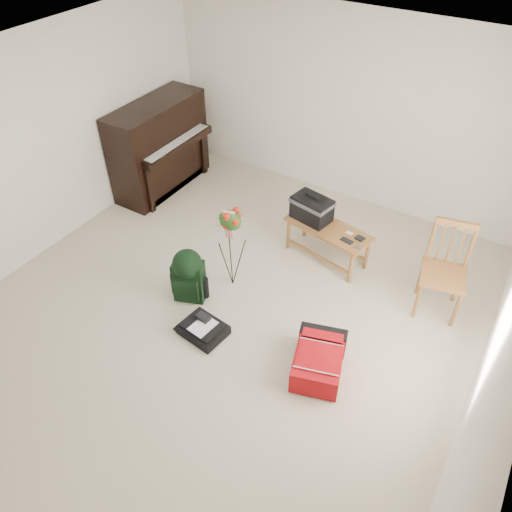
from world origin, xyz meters
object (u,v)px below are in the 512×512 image
Objects in this scene: red_suitcase at (321,357)px; green_backpack at (188,273)px; black_duffel at (203,329)px; dining_chair at (445,272)px; piano at (160,148)px; bench at (315,216)px; flower_stand at (231,249)px.

green_backpack reaches higher than red_suitcase.
green_backpack is at bearing 148.51° from black_duffel.
red_suitcase is at bearing -129.63° from dining_chair.
piano is 3.06× the size of black_duffel.
green_backpack is at bearing 159.58° from red_suitcase.
bench is 1.77m from red_suitcase.
piano reaches higher than flower_stand.
green_backpack is (-0.80, -1.40, -0.19)m from bench.
red_suitcase is 1.51m from flower_stand.
black_duffel is 0.91m from flower_stand.
red_suitcase is (0.84, -1.50, -0.40)m from bench.
dining_chair is at bearing 45.97° from red_suitcase.
piano reaches higher than black_duffel.
bench is at bearing 85.32° from black_duffel.
green_backpack is (-1.64, 0.10, 0.21)m from red_suitcase.
bench is 2.20× the size of black_duffel.
piano is at bearing -174.36° from bench.
bench is at bearing 163.24° from dining_chair.
bench is 1.03× the size of dining_chair.
green_backpack is at bearing -43.66° from piano.
dining_chair reaches higher than black_duffel.
piano reaches higher than red_suitcase.
green_backpack is at bearing -108.65° from bench.
bench is at bearing -5.54° from piano.
dining_chair reaches higher than red_suitcase.
green_backpack is at bearing -136.05° from flower_stand.
red_suitcase is at bearing -24.30° from green_backpack.
bench is at bearing 47.87° from flower_stand.
flower_stand is (-1.37, 0.53, 0.36)m from red_suitcase.
bench is 1.03× the size of flower_stand.
piano is at bearing 115.42° from green_backpack.
dining_chair is 1.36× the size of red_suitcase.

